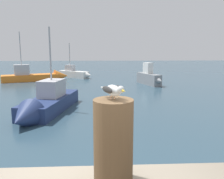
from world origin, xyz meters
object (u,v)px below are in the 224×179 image
(boat_orange, at_px, (38,76))
(boat_navy, at_px, (45,104))
(seagull, at_px, (114,90))
(boat_white, at_px, (75,74))
(boat_grey, at_px, (149,77))
(mooring_post, at_px, (113,142))

(boat_orange, distance_m, boat_navy, 12.24)
(seagull, xyz_separation_m, boat_white, (-2.77, 22.11, -2.08))
(boat_white, bearing_deg, boat_navy, -89.53)
(boat_grey, height_order, boat_navy, boat_navy)
(seagull, distance_m, boat_grey, 17.47)
(boat_grey, height_order, boat_white, boat_white)
(mooring_post, bearing_deg, boat_grey, 76.87)
(boat_orange, height_order, boat_white, boat_orange)
(mooring_post, relative_size, boat_white, 0.21)
(boat_white, relative_size, boat_navy, 0.68)
(boat_orange, height_order, boat_grey, boat_orange)
(seagull, relative_size, boat_grey, 0.11)
(boat_orange, relative_size, boat_grey, 1.73)
(boat_grey, xyz_separation_m, boat_white, (-6.71, 5.20, -0.17))
(seagull, distance_m, boat_navy, 8.92)
(seagull, distance_m, boat_white, 22.38)
(seagull, bearing_deg, boat_white, 97.14)
(boat_grey, bearing_deg, boat_orange, 162.72)
(boat_grey, relative_size, boat_white, 0.92)
(boat_orange, xyz_separation_m, boat_white, (3.29, 2.09, 0.01))
(mooring_post, xyz_separation_m, boat_grey, (3.94, 16.90, -1.42))
(mooring_post, xyz_separation_m, seagull, (0.00, -0.01, 0.49))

